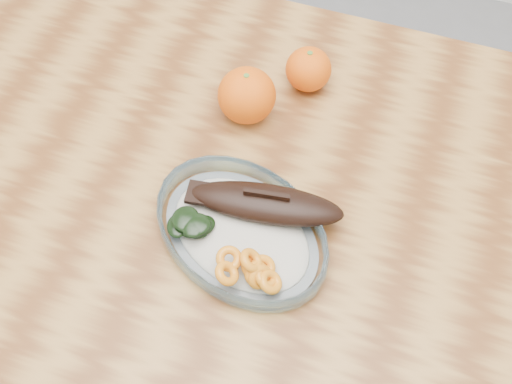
% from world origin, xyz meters
% --- Properties ---
extents(ground, '(3.00, 3.00, 0.00)m').
position_xyz_m(ground, '(0.00, 0.00, 0.00)').
color(ground, slate).
rests_on(ground, ground).
extents(dining_table, '(1.20, 0.80, 0.75)m').
position_xyz_m(dining_table, '(0.00, 0.00, 0.65)').
color(dining_table, brown).
rests_on(dining_table, ground).
extents(plated_meal, '(0.61, 0.61, 0.07)m').
position_xyz_m(plated_meal, '(0.10, -0.06, 0.77)').
color(plated_meal, white).
rests_on(plated_meal, dining_table).
extents(orange_left, '(0.09, 0.09, 0.09)m').
position_xyz_m(orange_left, '(0.04, 0.14, 0.79)').
color(orange_left, '#EB4B04').
rests_on(orange_left, dining_table).
extents(orange_right, '(0.07, 0.07, 0.07)m').
position_xyz_m(orange_right, '(0.11, 0.22, 0.78)').
color(orange_right, '#EB4B04').
rests_on(orange_right, dining_table).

